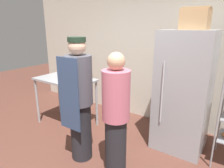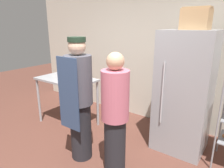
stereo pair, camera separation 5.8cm
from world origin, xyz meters
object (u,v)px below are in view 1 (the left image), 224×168
Objects in this scene: refrigerator at (183,92)px; blender_pitcher at (65,71)px; cardboard_storage_box at (195,19)px; donut_box at (68,79)px; person_baker at (79,99)px; person_customer at (116,116)px.

refrigerator is 6.16× the size of blender_pitcher.
refrigerator is at bearing 146.33° from cardboard_storage_box.
cardboard_storage_box is (1.90, 0.52, 0.99)m from donut_box.
cardboard_storage_box is (0.07, -0.04, 1.04)m from refrigerator.
refrigerator is 1.54m from person_baker.
person_baker reaches higher than blender_pitcher.
person_customer is (1.58, -0.65, -0.24)m from blender_pitcher.
blender_pitcher is 1.72m from person_customer.
cardboard_storage_box reaches higher than blender_pitcher.
refrigerator is at bearing 17.19° from donut_box.
person_baker is at bearing -137.87° from cardboard_storage_box.
refrigerator is 1.92m from donut_box.
refrigerator is 6.53× the size of donut_box.
cardboard_storage_box is at bearing 42.13° from person_baker.
cardboard_storage_box reaches higher than donut_box.
refrigerator is 1.19m from person_customer.
refrigerator is at bearing 45.04° from person_baker.
blender_pitcher is at bearing -168.46° from refrigerator.
person_customer is (1.33, -0.51, -0.16)m from donut_box.
person_baker is at bearing -134.96° from refrigerator.
person_baker is (0.99, -0.66, -0.15)m from blender_pitcher.
person_baker is at bearing -33.79° from blender_pitcher.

